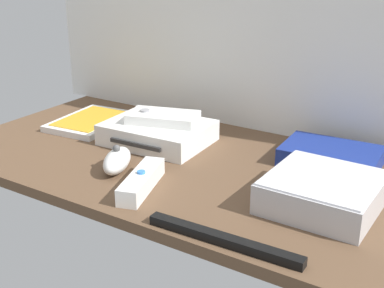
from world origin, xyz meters
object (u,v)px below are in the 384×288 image
object	(u,v)px
mini_computer	(323,192)
game_case	(91,121)
sensor_bar	(223,239)
game_console	(158,133)
remote_wand	(142,181)
remote_classic_pad	(163,117)
remote_nunchuk	(117,160)
network_router	(331,156)

from	to	relation	value
mini_computer	game_case	distance (cm)	60.06
game_case	sensor_bar	distance (cm)	58.61
game_console	remote_wand	bearing A→B (deg)	-63.81
game_console	remote_wand	xyz separation A→B (cm)	(10.93, -19.76, -0.69)
game_case	game_console	bearing A→B (deg)	-8.20
remote_classic_pad	sensor_bar	world-z (taller)	remote_classic_pad
game_case	remote_nunchuk	bearing A→B (deg)	-42.60
mini_computer	remote_wand	distance (cm)	30.13
network_router	sensor_bar	world-z (taller)	network_router
mini_computer	sensor_bar	size ratio (longest dim) A/B	0.72
mini_computer	remote_classic_pad	world-z (taller)	remote_classic_pad
remote_nunchuk	remote_classic_pad	distance (cm)	17.30
remote_wand	game_console	bearing A→B (deg)	101.14
game_case	remote_nunchuk	xyz separation A→B (cm)	(22.25, -16.96, 1.28)
game_console	remote_classic_pad	xyz separation A→B (cm)	(0.74, 0.95, 3.21)
remote_classic_pad	sensor_bar	distance (cm)	41.98
remote_wand	remote_classic_pad	size ratio (longest dim) A/B	0.94
network_router	sensor_bar	xyz separation A→B (cm)	(-3.45, -35.76, -1.00)
game_console	network_router	bearing A→B (deg)	10.67
game_case	remote_nunchuk	world-z (taller)	remote_nunchuk
game_case	network_router	distance (cm)	55.16
mini_computer	remote_classic_pad	distance (cm)	39.89
network_router	remote_wand	bearing A→B (deg)	-133.55
remote_wand	sensor_bar	xyz separation A→B (cm)	(20.34, -7.71, -0.81)
remote_wand	remote_classic_pad	distance (cm)	23.42
network_router	game_console	bearing A→B (deg)	-169.83
network_router	sensor_bar	bearing A→B (deg)	-98.76
network_router	remote_nunchuk	distance (cm)	40.47
remote_wand	remote_nunchuk	size ratio (longest dim) A/B	1.39
remote_nunchuk	network_router	bearing A→B (deg)	13.47
mini_computer	remote_nunchuk	size ratio (longest dim) A/B	1.57
mini_computer	game_case	size ratio (longest dim) A/B	0.85
game_case	sensor_bar	size ratio (longest dim) A/B	0.84
mini_computer	sensor_bar	world-z (taller)	mini_computer
game_case	remote_nunchuk	distance (cm)	28.00
mini_computer	remote_wand	size ratio (longest dim) A/B	1.13
game_case	remote_wand	distance (cm)	37.23
remote_nunchuk	game_case	bearing A→B (deg)	119.39
game_console	remote_nunchuk	distance (cm)	16.11
game_console	mini_computer	world-z (taller)	mini_computer
mini_computer	remote_classic_pad	xyz separation A→B (cm)	(-38.44, 10.30, 2.77)
mini_computer	remote_nunchuk	bearing A→B (deg)	-169.86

